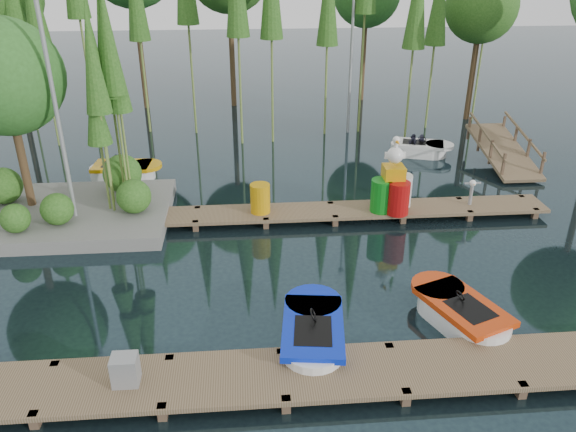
{
  "coord_description": "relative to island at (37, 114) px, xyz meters",
  "views": [
    {
      "loc": [
        -0.58,
        -12.54,
        7.44
      ],
      "look_at": [
        0.5,
        0.5,
        1.1
      ],
      "focal_mm": 35.0,
      "sensor_mm": 36.0,
      "label": 1
    }
  ],
  "objects": [
    {
      "name": "boat_yellow_far",
      "position": [
        1.48,
        3.01,
        -2.92
      ],
      "size": [
        2.59,
        1.3,
        1.26
      ],
      "rotation": [
        0.0,
        0.0,
        -0.42
      ],
      "color": "white",
      "rests_on": "ground"
    },
    {
      "name": "ground_plane",
      "position": [
        6.3,
        -3.29,
        -3.18
      ],
      "size": [
        90.0,
        90.0,
        0.0
      ],
      "primitive_type": "plane",
      "color": "#1C2E35"
    },
    {
      "name": "lamp_island",
      "position": [
        0.8,
        -0.79,
        1.08
      ],
      "size": [
        0.3,
        0.3,
        7.25
      ],
      "color": "gray",
      "rests_on": "ground"
    },
    {
      "name": "boat_white_far",
      "position": [
        12.57,
        4.56,
        -2.93
      ],
      "size": [
        2.62,
        1.78,
        1.14
      ],
      "rotation": [
        0.0,
        0.0,
        0.38
      ],
      "color": "white",
      "rests_on": "ground"
    },
    {
      "name": "seagull_post",
      "position": [
        12.52,
        -0.79,
        -2.34
      ],
      "size": [
        0.5,
        0.27,
        0.8
      ],
      "color": "gray",
      "rests_on": "far_dock"
    },
    {
      "name": "boat_blue",
      "position": [
        6.99,
        -6.66,
        -2.92
      ],
      "size": [
        1.54,
        2.83,
        0.91
      ],
      "rotation": [
        0.0,
        0.0,
        -0.13
      ],
      "color": "white",
      "rests_on": "ground"
    },
    {
      "name": "drum_cluster",
      "position": [
        10.07,
        -0.95,
        -2.22
      ],
      "size": [
        1.31,
        1.2,
        2.26
      ],
      "color": "#0D7916",
      "rests_on": "far_dock"
    },
    {
      "name": "utility_cabinet",
      "position": [
        3.46,
        -7.79,
        -2.6
      ],
      "size": [
        0.47,
        0.4,
        0.57
      ],
      "primitive_type": "cube",
      "color": "gray",
      "rests_on": "near_dock"
    },
    {
      "name": "ramp",
      "position": [
        15.3,
        3.21,
        -2.6
      ],
      "size": [
        1.5,
        3.94,
        1.49
      ],
      "color": "brown",
      "rests_on": "ground"
    },
    {
      "name": "near_dock",
      "position": [
        6.3,
        -7.79,
        -2.95
      ],
      "size": [
        18.0,
        1.5,
        0.5
      ],
      "color": "brown",
      "rests_on": "ground"
    },
    {
      "name": "island",
      "position": [
        0.0,
        0.0,
        0.0
      ],
      "size": [
        6.2,
        4.2,
        6.75
      ],
      "color": "slate",
      "rests_on": "ground"
    },
    {
      "name": "boat_red",
      "position": [
        10.26,
        -6.19,
        -2.93
      ],
      "size": [
        2.04,
        2.84,
        0.87
      ],
      "rotation": [
        0.0,
        0.0,
        0.38
      ],
      "color": "white",
      "rests_on": "ground"
    },
    {
      "name": "lamp_rear",
      "position": [
        10.3,
        7.71,
        1.08
      ],
      "size": [
        0.3,
        0.3,
        7.25
      ],
      "color": "gray",
      "rests_on": "ground"
    },
    {
      "name": "yellow_barrel",
      "position": [
        6.14,
        -0.79,
        -2.45
      ],
      "size": [
        0.58,
        0.58,
        0.87
      ],
      "primitive_type": "cylinder",
      "color": "#CF910A",
      "rests_on": "far_dock"
    },
    {
      "name": "far_dock",
      "position": [
        7.3,
        -0.79,
        -2.95
      ],
      "size": [
        15.0,
        1.2,
        0.5
      ],
      "color": "brown",
      "rests_on": "ground"
    }
  ]
}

